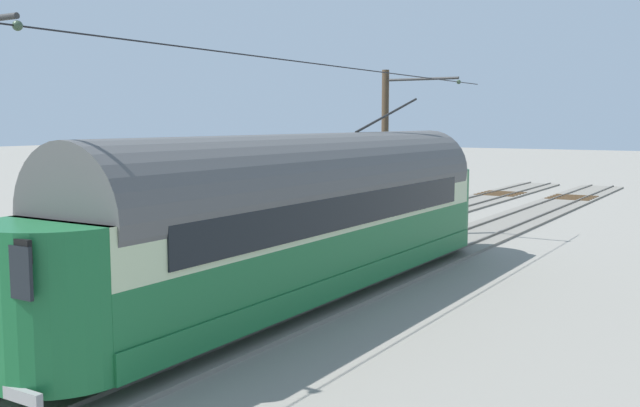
{
  "coord_description": "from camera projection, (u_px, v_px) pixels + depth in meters",
  "views": [
    {
      "loc": [
        -11.98,
        13.57,
        4.6
      ],
      "look_at": [
        -1.21,
        -3.75,
        2.28
      ],
      "focal_mm": 40.51,
      "sensor_mm": 36.0,
      "label": 1
    }
  ],
  "objects": [
    {
      "name": "vintage_streetcar",
      "position": [
        311.0,
        214.0,
        18.36
      ],
      "size": [
        2.65,
        17.96,
        5.18
      ],
      "color": "#196033",
      "rests_on": "ground"
    },
    {
      "name": "track_streetcar_siding",
      "position": [
        279.0,
        311.0,
        17.38
      ],
      "size": [
        2.8,
        80.0,
        0.18
      ],
      "color": "slate",
      "rests_on": "ground"
    },
    {
      "name": "catenary_pole_foreground",
      "position": [
        387.0,
        151.0,
        28.24
      ],
      "size": [
        3.21,
        0.28,
        6.6
      ],
      "color": "#423323",
      "rests_on": "ground"
    },
    {
      "name": "ground_plane",
      "position": [
        201.0,
        304.0,
        18.26
      ],
      "size": [
        220.0,
        220.0,
        0.0
      ],
      "primitive_type": "plane",
      "color": "gray"
    },
    {
      "name": "track_adjacent_siding",
      "position": [
        148.0,
        289.0,
        19.66
      ],
      "size": [
        2.8,
        80.0,
        0.18
      ],
      "color": "slate",
      "rests_on": "ground"
    }
  ]
}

